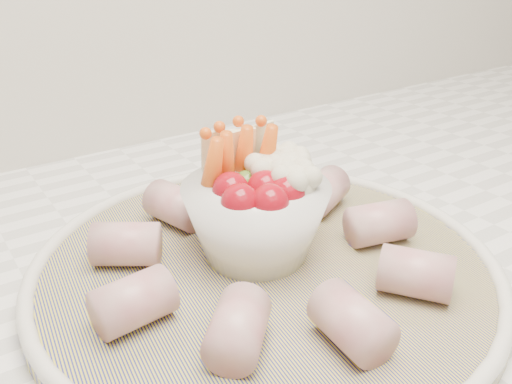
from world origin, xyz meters
TOP-DOWN VIEW (x-y plane):
  - serving_platter at (0.16, 1.41)m, footprint 0.41×0.41m
  - veggie_bowl at (0.17, 1.43)m, footprint 0.12×0.12m
  - cured_meat_rolls at (0.16, 1.41)m, footprint 0.27×0.27m

SIDE VIEW (x-z plane):
  - serving_platter at x=0.16m, z-range 0.92..0.94m
  - cured_meat_rolls at x=0.16m, z-range 0.94..0.97m
  - veggie_bowl at x=0.17m, z-range 0.92..1.03m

